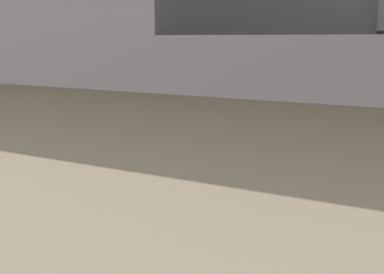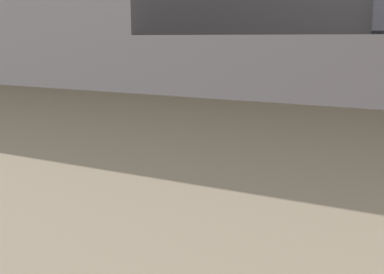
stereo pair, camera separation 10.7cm
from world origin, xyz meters
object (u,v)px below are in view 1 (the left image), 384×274
at_px(house_waterfront_tall, 374,110).
at_px(mooring_post_dock_far, 351,121).
at_px(boat_moored_third, 174,215).
at_px(boat_crossing_west, 318,138).
at_px(boat_moored_second, 275,164).
at_px(boat_midriver_drifting, 269,92).
at_px(boat_moored_far, 74,137).
at_px(house_waterfront_nearest, 177,254).
at_px(boat_moored_nearest, 354,106).
at_px(boat_upstream_distant, 329,90).
at_px(house_waterfront_second, 337,148).
at_px(mooring_post_dock_near, 166,249).
at_px(mooring_post_dock_mid, 303,155).

height_order(house_waterfront_tall, mooring_post_dock_far, house_waterfront_tall).
relative_size(boat_moored_third, boat_crossing_west, 0.78).
xyz_separation_m(boat_moored_second, boat_midriver_drifting, (-11.98, 31.58, -0.10)).
distance_m(boat_moored_third, boat_midriver_drifting, 41.15).
distance_m(boat_moored_far, boat_crossing_west, 14.89).
xyz_separation_m(boat_moored_far, boat_midriver_drifting, (0.91, 31.28, -0.11)).
height_order(boat_midriver_drifting, house_waterfront_nearest, house_waterfront_nearest).
bearing_deg(boat_moored_nearest, boat_moored_second, -88.02).
height_order(boat_upstream_distant, mooring_post_dock_far, mooring_post_dock_far).
bearing_deg(house_waterfront_tall, boat_moored_nearest, 102.17).
distance_m(boat_moored_nearest, mooring_post_dock_far, 13.62).
bearing_deg(boat_midriver_drifting, boat_moored_third, -74.22).
height_order(house_waterfront_nearest, mooring_post_dock_far, house_waterfront_nearest).
bearing_deg(boat_moored_third, boat_moored_far, 145.50).
relative_size(boat_moored_nearest, mooring_post_dock_far, 5.12).
height_order(boat_upstream_distant, boat_crossing_west, boat_upstream_distant).
bearing_deg(house_waterfront_tall, boat_upstream_distant, 105.51).
bearing_deg(house_waterfront_tall, boat_moored_second, 140.20).
bearing_deg(boat_midriver_drifting, house_waterfront_second, -67.90).
bearing_deg(house_waterfront_nearest, boat_moored_far, 135.18).
xyz_separation_m(house_waterfront_second, mooring_post_dock_far, (-3.58, 19.98, -2.60)).
height_order(house_waterfront_second, house_waterfront_tall, same).
xyz_separation_m(boat_moored_nearest, mooring_post_dock_near, (2.44, -34.96, 0.84)).
height_order(boat_moored_nearest, boat_upstream_distant, boat_moored_nearest).
bearing_deg(boat_moored_third, house_waterfront_nearest, -58.61).
bearing_deg(boat_moored_third, mooring_post_dock_near, -61.03).
bearing_deg(boat_moored_far, house_waterfront_second, -31.55).
bearing_deg(boat_crossing_west, boat_moored_far, -150.32).
bearing_deg(mooring_post_dock_near, house_waterfront_second, 24.12).
relative_size(boat_crossing_west, house_waterfront_nearest, 0.86).
relative_size(boat_moored_second, boat_midriver_drifting, 0.99).
bearing_deg(boat_midriver_drifting, mooring_post_dock_mid, -67.30).
xyz_separation_m(boat_crossing_west, mooring_post_dock_near, (1.61, -20.11, 0.99)).
bearing_deg(mooring_post_dock_mid, boat_moored_far, 174.83).
height_order(boat_moored_second, boat_moored_third, boat_moored_second).
distance_m(boat_moored_third, mooring_post_dock_near, 5.15).
xyz_separation_m(house_waterfront_tall, mooring_post_dock_mid, (-3.31, 3.13, -2.63)).
height_order(boat_upstream_distant, mooring_post_dock_mid, mooring_post_dock_mid).
xyz_separation_m(boat_upstream_distant, house_waterfront_nearest, (11.25, -53.87, 3.51)).
bearing_deg(house_waterfront_tall, mooring_post_dock_mid, 136.67).
relative_size(boat_midriver_drifting, boat_crossing_west, 1.02).
bearing_deg(boat_crossing_west, mooring_post_dock_near, -85.43).
relative_size(boat_moored_nearest, mooring_post_dock_mid, 5.44).
height_order(boat_upstream_distant, house_waterfront_tall, house_waterfront_tall).
height_order(boat_moored_nearest, mooring_post_dock_mid, mooring_post_dock_mid).
height_order(boat_moored_nearest, boat_moored_second, boat_moored_nearest).
distance_m(mooring_post_dock_mid, mooring_post_dock_far, 10.17).
bearing_deg(house_waterfront_nearest, boat_moored_nearest, 98.17).
xyz_separation_m(boat_moored_second, boat_moored_third, (-0.79, -8.02, -0.11)).
height_order(boat_moored_nearest, boat_midriver_drifting, boat_moored_nearest).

